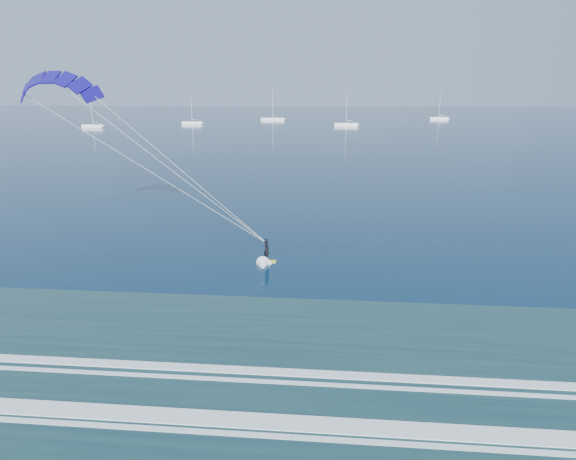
% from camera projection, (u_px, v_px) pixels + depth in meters
% --- Properties ---
extents(kitesurfer_rig, '(20.36, 4.80, 16.04)m').
position_uv_depth(kitesurfer_rig, '(160.00, 162.00, 39.40)').
color(kitesurfer_rig, yellow).
rests_on(kitesurfer_rig, ground).
extents(sailboat_0, '(7.90, 2.40, 10.86)m').
position_uv_depth(sailboat_0, '(93.00, 126.00, 194.40)').
color(sailboat_0, white).
rests_on(sailboat_0, ground).
extents(sailboat_1, '(8.22, 2.40, 11.35)m').
position_uv_depth(sailboat_1, '(192.00, 123.00, 213.03)').
color(sailboat_1, white).
rests_on(sailboat_1, ground).
extents(sailboat_2, '(10.82, 2.40, 14.29)m').
position_uv_depth(sailboat_2, '(273.00, 119.00, 242.00)').
color(sailboat_2, white).
rests_on(sailboat_2, ground).
extents(sailboat_3, '(9.07, 2.40, 12.54)m').
position_uv_depth(sailboat_3, '(346.00, 124.00, 203.35)').
color(sailboat_3, white).
rests_on(sailboat_3, ground).
extents(sailboat_4, '(8.84, 2.40, 12.00)m').
position_uv_depth(sailboat_4, '(439.00, 118.00, 248.36)').
color(sailboat_4, white).
rests_on(sailboat_4, ground).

